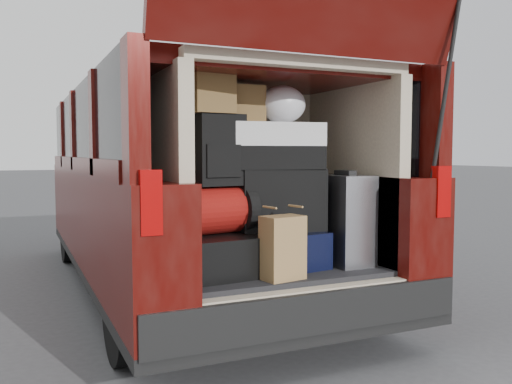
% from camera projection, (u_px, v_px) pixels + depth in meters
% --- Properties ---
extents(ground, '(80.00, 80.00, 0.00)m').
position_uv_depth(ground, '(284.00, 364.00, 3.20)').
color(ground, '#3D3D3F').
rests_on(ground, ground).
extents(minivan, '(1.90, 5.35, 2.77)m').
position_uv_depth(minivan, '(189.00, 191.00, 4.82)').
color(minivan, black).
rests_on(minivan, ground).
extents(load_floor, '(1.24, 1.05, 0.55)m').
position_uv_depth(load_floor, '(264.00, 306.00, 3.43)').
color(load_floor, black).
rests_on(load_floor, ground).
extents(black_hardshell, '(0.47, 0.61, 0.23)m').
position_uv_depth(black_hardshell, '(213.00, 253.00, 3.14)').
color(black_hardshell, black).
rests_on(black_hardshell, load_floor).
extents(navy_hardshell, '(0.48, 0.56, 0.22)m').
position_uv_depth(navy_hardshell, '(280.00, 248.00, 3.33)').
color(navy_hardshell, black).
rests_on(navy_hardshell, load_floor).
extents(silver_roller, '(0.23, 0.37, 0.56)m').
position_uv_depth(silver_roller, '(345.00, 220.00, 3.39)').
color(silver_roller, white).
rests_on(silver_roller, load_floor).
extents(kraft_bag, '(0.25, 0.18, 0.35)m').
position_uv_depth(kraft_bag, '(283.00, 248.00, 2.97)').
color(kraft_bag, '#9B7D46').
rests_on(kraft_bag, load_floor).
extents(red_duffel, '(0.47, 0.35, 0.28)m').
position_uv_depth(red_duffel, '(214.00, 210.00, 3.12)').
color(red_duffel, maroon).
rests_on(red_duffel, black_hardshell).
extents(black_soft_case, '(0.56, 0.37, 0.38)m').
position_uv_depth(black_soft_case, '(278.00, 200.00, 3.33)').
color(black_soft_case, black).
rests_on(black_soft_case, navy_hardshell).
extents(backpack, '(0.31, 0.21, 0.41)m').
position_uv_depth(backpack, '(218.00, 150.00, 3.10)').
color(backpack, black).
rests_on(backpack, red_duffel).
extents(twotone_duffel, '(0.66, 0.40, 0.28)m').
position_uv_depth(twotone_duffel, '(269.00, 146.00, 3.28)').
color(twotone_duffel, white).
rests_on(twotone_duffel, black_soft_case).
extents(grocery_sack_lower, '(0.27, 0.24, 0.22)m').
position_uv_depth(grocery_sack_lower, '(209.00, 94.00, 3.05)').
color(grocery_sack_lower, brown).
rests_on(grocery_sack_lower, backpack).
extents(grocery_sack_upper, '(0.23, 0.19, 0.22)m').
position_uv_depth(grocery_sack_upper, '(243.00, 104.00, 3.26)').
color(grocery_sack_upper, brown).
rests_on(grocery_sack_upper, twotone_duffel).
extents(plastic_bag_center, '(0.31, 0.29, 0.23)m').
position_uv_depth(plastic_bag_center, '(282.00, 105.00, 3.32)').
color(plastic_bag_center, white).
rests_on(plastic_bag_center, twotone_duffel).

